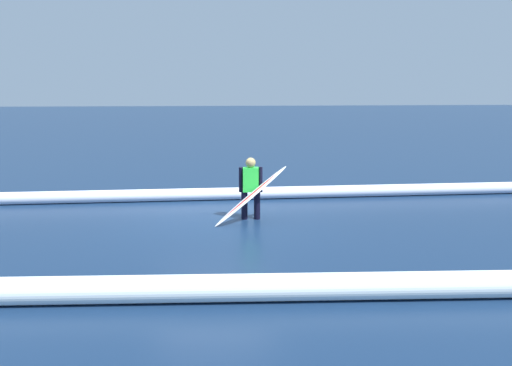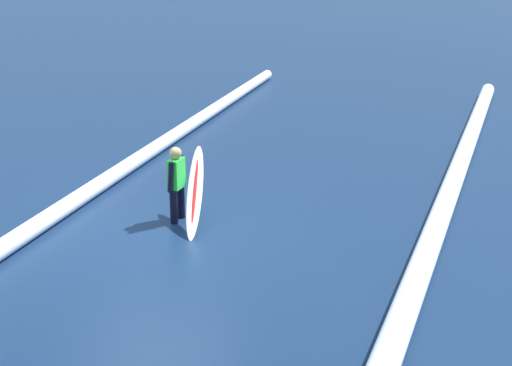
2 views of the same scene
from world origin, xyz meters
The scene contains 5 objects.
ground_plane centered at (0.00, 0.00, 0.00)m, with size 151.60×151.60×0.00m, color #132847.
surfer centered at (-0.81, 0.15, 0.76)m, with size 0.52×0.23×1.37m.
surfboard centered at (-0.78, 0.50, 0.60)m, with size 1.66×0.68×1.23m.
wave_crest_foreground centered at (-2.08, -1.92, 0.16)m, with size 0.31×0.31×23.61m, color white.
wave_crest_midground centered at (-2.78, 4.74, 0.19)m, with size 0.38×0.38×21.07m, color white.
Camera 2 is at (10.49, 5.04, 4.97)m, focal length 51.28 mm.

